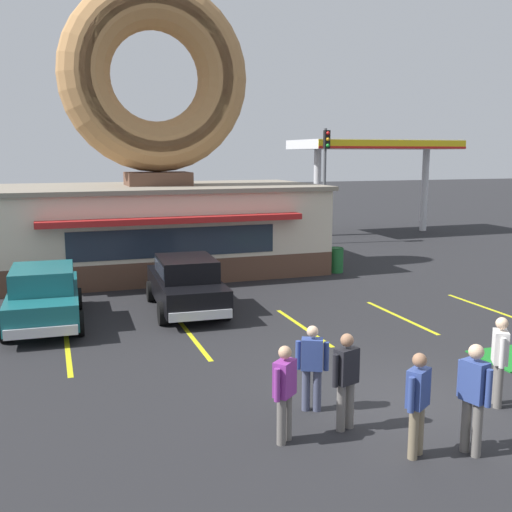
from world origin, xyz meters
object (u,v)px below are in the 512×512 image
pedestrian_blue_sweater_man (418,400)px  pedestrian_leather_jacket_man (346,377)px  car_teal (44,293)px  pedestrian_clipboard_woman (474,393)px  pedestrian_hooded_kid (312,364)px  trash_bin (336,260)px  pedestrian_crossing_woman (285,390)px  car_black (186,281)px  traffic_light_pole (325,171)px  pedestrian_beanie_man (500,357)px

pedestrian_blue_sweater_man → pedestrian_leather_jacket_man: size_ratio=0.99×
car_teal → pedestrian_clipboard_woman: (6.20, -9.61, 0.11)m
car_teal → pedestrian_hooded_kid: bearing=-58.3°
pedestrian_hooded_kid → trash_bin: size_ratio=1.62×
pedestrian_crossing_woman → car_black: bearing=88.0°
car_black → pedestrian_crossing_woman: bearing=-92.0°
pedestrian_blue_sweater_man → car_black: bearing=98.4°
pedestrian_hooded_kid → pedestrian_crossing_woman: bearing=-133.6°
pedestrian_blue_sweater_man → traffic_light_pole: bearing=68.2°
car_black → pedestrian_hooded_kid: size_ratio=2.93×
pedestrian_beanie_man → car_teal: bearing=133.4°
pedestrian_beanie_man → trash_bin: 12.57m
car_teal → car_black: bearing=3.0°
car_black → pedestrian_hooded_kid: bearing=-85.5°
pedestrian_crossing_woman → trash_bin: bearing=60.1°
car_teal → traffic_light_pole: (13.45, 10.81, 2.84)m
trash_bin → car_black: bearing=-151.1°
pedestrian_leather_jacket_man → traffic_light_pole: bearing=65.5°
trash_bin → pedestrian_leather_jacket_man: bearing=-116.0°
pedestrian_hooded_kid → pedestrian_blue_sweater_man: bearing=-68.0°
pedestrian_blue_sweater_man → trash_bin: (5.33, 13.34, -0.41)m
pedestrian_hooded_kid → pedestrian_crossing_woman: size_ratio=0.98×
car_teal → pedestrian_crossing_woman: bearing=-66.4°
pedestrian_leather_jacket_man → trash_bin: 13.55m
car_black → pedestrian_clipboard_woman: bearing=-77.0°
pedestrian_beanie_man → traffic_light_pole: (5.61, 19.11, 2.78)m
pedestrian_hooded_kid → trash_bin: (6.16, 11.31, -0.37)m
car_black → pedestrian_blue_sweater_man: 9.71m
pedestrian_blue_sweater_man → trash_bin: 14.38m
pedestrian_blue_sweater_man → pedestrian_leather_jacket_man: pedestrian_leather_jacket_man is taller
pedestrian_blue_sweater_man → traffic_light_pole: (8.09, 20.21, 2.80)m
car_teal → traffic_light_pole: traffic_light_pole is taller
pedestrian_blue_sweater_man → pedestrian_beanie_man: size_ratio=0.98×
car_black → pedestrian_beanie_man: 9.35m
car_black → pedestrian_hooded_kid: (0.60, -7.57, -0.00)m
car_teal → pedestrian_clipboard_woman: size_ratio=2.62×
car_black → pedestrian_blue_sweater_man: bearing=-81.6°
pedestrian_crossing_woman → pedestrian_blue_sweater_man: bearing=-32.1°
car_teal → pedestrian_hooded_kid: (4.54, -7.36, -0.00)m
pedestrian_leather_jacket_man → traffic_light_pole: (8.69, 19.04, 2.79)m
traffic_light_pole → pedestrian_hooded_kid: bearing=-116.1°
trash_bin → traffic_light_pole: bearing=68.1°
pedestrian_beanie_man → traffic_light_pole: bearing=73.6°
pedestrian_blue_sweater_man → pedestrian_clipboard_woman: 0.87m
pedestrian_hooded_kid → traffic_light_pole: size_ratio=0.27×
pedestrian_beanie_man → pedestrian_crossing_woman: bearing=-179.7°
car_black → pedestrian_beanie_man: bearing=-65.4°
pedestrian_clipboard_woman → traffic_light_pole: bearing=70.5°
pedestrian_hooded_kid → trash_bin: 12.88m
trash_bin → traffic_light_pole: size_ratio=0.17×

